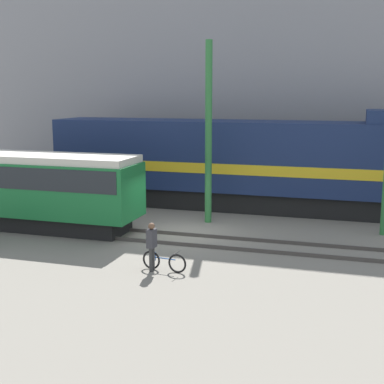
{
  "coord_description": "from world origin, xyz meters",
  "views": [
    {
      "loc": [
        6.79,
        -20.39,
        5.81
      ],
      "look_at": [
        0.45,
        0.19,
        1.8
      ],
      "focal_mm": 50.0,
      "sensor_mm": 36.0,
      "label": 1
    }
  ],
  "objects_px": {
    "streetcar": "(36,186)",
    "utility_pole_left": "(209,134)",
    "bicycle": "(164,262)",
    "freight_locomotive": "(235,163)",
    "person": "(152,242)"
  },
  "relations": [
    {
      "from": "bicycle",
      "to": "person",
      "type": "distance_m",
      "value": 0.78
    },
    {
      "from": "person",
      "to": "utility_pole_left",
      "type": "height_order",
      "value": "utility_pole_left"
    },
    {
      "from": "freight_locomotive",
      "to": "streetcar",
      "type": "height_order",
      "value": "freight_locomotive"
    },
    {
      "from": "streetcar",
      "to": "utility_pole_left",
      "type": "height_order",
      "value": "utility_pole_left"
    },
    {
      "from": "person",
      "to": "utility_pole_left",
      "type": "xyz_separation_m",
      "value": [
        -0.04,
        7.11,
        3.04
      ]
    },
    {
      "from": "person",
      "to": "streetcar",
      "type": "bearing_deg",
      "value": 150.81
    },
    {
      "from": "utility_pole_left",
      "to": "streetcar",
      "type": "bearing_deg",
      "value": -153.95
    },
    {
      "from": "bicycle",
      "to": "utility_pole_left",
      "type": "bearing_deg",
      "value": 93.51
    },
    {
      "from": "streetcar",
      "to": "utility_pole_left",
      "type": "relative_size",
      "value": 1.14
    },
    {
      "from": "streetcar",
      "to": "utility_pole_left",
      "type": "xyz_separation_m",
      "value": [
        6.77,
        3.31,
        2.17
      ]
    },
    {
      "from": "freight_locomotive",
      "to": "person",
      "type": "bearing_deg",
      "value": -92.46
    },
    {
      "from": "streetcar",
      "to": "bicycle",
      "type": "xyz_separation_m",
      "value": [
        7.2,
        -3.7,
        -1.53
      ]
    },
    {
      "from": "person",
      "to": "freight_locomotive",
      "type": "bearing_deg",
      "value": 87.54
    },
    {
      "from": "utility_pole_left",
      "to": "bicycle",
      "type": "bearing_deg",
      "value": -86.49
    },
    {
      "from": "freight_locomotive",
      "to": "utility_pole_left",
      "type": "relative_size",
      "value": 2.31
    }
  ]
}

